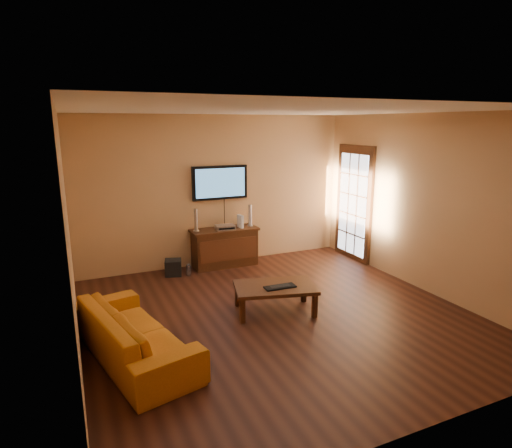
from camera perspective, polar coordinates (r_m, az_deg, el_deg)
ground_plane at (r=5.96m, az=2.95°, el=-12.02°), size 5.00×5.00×0.00m
room_walls at (r=6.01m, az=0.43°, el=5.08°), size 5.00×5.00×5.00m
french_door at (r=8.29m, az=12.91°, el=2.55°), size 0.07×1.02×2.22m
media_console at (r=7.81m, az=-4.19°, el=-3.09°), size 1.22×0.46×0.69m
television at (r=7.74m, az=-4.83°, el=5.53°), size 1.03×0.08×0.61m
coffee_table at (r=5.93m, az=2.55°, el=-8.63°), size 1.23×0.91×0.38m
sofa at (r=5.02m, az=-16.03°, el=-12.76°), size 1.01×2.05×0.77m
speaker_left at (r=7.55m, az=-8.01°, el=0.39°), size 0.11×0.11×0.40m
speaker_right at (r=7.88m, az=-0.80°, el=1.05°), size 0.11×0.11×0.40m
av_receiver at (r=7.68m, az=-4.13°, el=-0.42°), size 0.36×0.27×0.08m
game_console at (r=7.76m, az=-2.09°, el=0.36°), size 0.07×0.17×0.23m
subwoofer at (r=7.51m, az=-10.98°, el=-5.70°), size 0.33×0.33×0.27m
bottle at (r=7.44m, az=-9.00°, el=-6.07°), size 0.07×0.07×0.22m
keyboard at (r=5.84m, az=3.23°, el=-8.35°), size 0.44×0.18×0.03m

